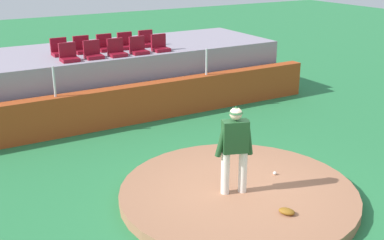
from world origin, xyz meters
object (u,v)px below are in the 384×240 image
pitcher (235,144)px  stadium_chair_5 (60,50)px  stadium_chair_0 (69,55)px  stadium_chair_7 (105,46)px  stadium_chair_8 (126,43)px  stadium_chair_6 (82,48)px  baseball (275,173)px  stadium_chair_4 (160,46)px  stadium_chair_1 (93,53)px  stadium_chair_9 (147,41)px  stadium_chair_2 (117,51)px  stadium_chair_3 (138,48)px  fielding_glove (287,211)px

pitcher → stadium_chair_5: size_ratio=3.57×
pitcher → stadium_chair_0: (-1.25, 6.31, 0.70)m
stadium_chair_7 → stadium_chair_8: bearing=180.0°
stadium_chair_0 → stadium_chair_6: bearing=-126.9°
baseball → stadium_chair_4: bearing=86.4°
stadium_chair_0 → stadium_chair_6: size_ratio=1.00×
pitcher → stadium_chair_1: size_ratio=3.57×
stadium_chair_1 → stadium_chair_9: size_ratio=1.00×
stadium_chair_2 → stadium_chair_5: size_ratio=1.00×
stadium_chair_5 → stadium_chair_8: size_ratio=1.00×
stadium_chair_4 → stadium_chair_1: bearing=-0.4°
stadium_chair_2 → stadium_chair_8: (0.69, 0.92, 0.00)m
pitcher → stadium_chair_2: stadium_chair_2 is taller
stadium_chair_0 → stadium_chair_9: same height
stadium_chair_4 → baseball: bearing=86.4°
stadium_chair_1 → stadium_chair_7: size_ratio=1.00×
stadium_chair_3 → stadium_chair_8: same height
fielding_glove → pitcher: bearing=-13.4°
stadium_chair_4 → stadium_chair_7: same height
stadium_chair_1 → stadium_chair_4: bearing=179.6°
stadium_chair_1 → stadium_chair_4: same height
stadium_chair_0 → pitcher: bearing=101.2°
baseball → stadium_chair_8: stadium_chair_8 is taller
fielding_glove → stadium_chair_0: stadium_chair_0 is taller
stadium_chair_7 → stadium_chair_8: 0.68m
stadium_chair_2 → stadium_chair_8: bearing=-126.8°
baseball → stadium_chair_0: size_ratio=0.15×
stadium_chair_8 → stadium_chair_9: size_ratio=1.00×
stadium_chair_2 → stadium_chair_6: bearing=-53.0°
stadium_chair_3 → stadium_chair_7: size_ratio=1.00×
stadium_chair_8 → stadium_chair_9: (0.74, 0.04, 0.00)m
baseball → stadium_chair_2: stadium_chair_2 is taller
stadium_chair_0 → stadium_chair_1: size_ratio=1.00×
stadium_chair_7 → stadium_chair_9: bearing=-178.5°
fielding_glove → stadium_chair_3: 7.67m
stadium_chair_6 → stadium_chair_8: 1.40m
stadium_chair_1 → stadium_chair_6: size_ratio=1.00×
fielding_glove → stadium_chair_5: stadium_chair_5 is taller
stadium_chair_3 → stadium_chair_7: same height
baseball → stadium_chair_1: size_ratio=0.15×
pitcher → stadium_chair_6: (-0.56, 7.24, 0.70)m
stadium_chair_0 → stadium_chair_4: same height
stadium_chair_6 → fielding_glove: bearing=96.2°
stadium_chair_0 → stadium_chair_1: bearing=-177.9°
baseball → stadium_chair_9: 7.25m
fielding_glove → stadium_chair_6: stadium_chair_6 is taller
baseball → stadium_chair_8: size_ratio=0.15×
pitcher → stadium_chair_6: bearing=114.1°
stadium_chair_4 → stadium_chair_7: bearing=-31.5°
stadium_chair_5 → stadium_chair_7: (1.41, -0.01, 0.00)m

